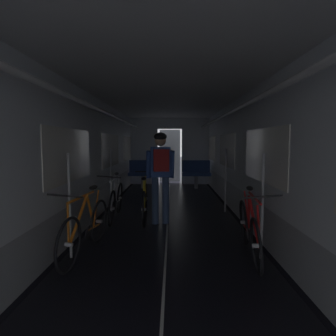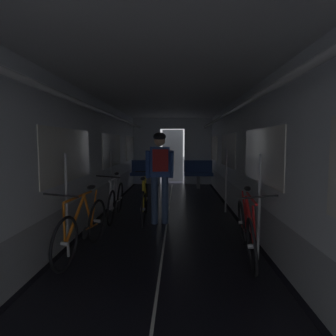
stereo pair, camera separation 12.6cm
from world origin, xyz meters
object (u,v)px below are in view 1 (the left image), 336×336
at_px(bicycle_orange, 86,228).
at_px(bicycle_yellow_in_aisle, 145,201).
at_px(person_cyclist_aisle, 161,168).
at_px(bicycle_white, 116,200).
at_px(bicycle_red, 250,229).
at_px(bench_seat_far_left, 143,171).
at_px(bench_seat_far_right, 196,171).

distance_m(bicycle_orange, bicycle_yellow_in_aisle, 1.92).
bearing_deg(person_cyclist_aisle, bicycle_white, 159.08).
bearing_deg(bicycle_red, bicycle_orange, 179.87).
bearing_deg(bicycle_white, bicycle_yellow_in_aisle, -8.21).
xyz_separation_m(person_cyclist_aisle, bicycle_yellow_in_aisle, (-0.32, 0.27, -0.69)).
xyz_separation_m(bench_seat_far_left, bench_seat_far_right, (1.80, 0.00, 0.00)).
height_order(bench_seat_far_right, bicycle_red, bench_seat_far_right).
height_order(bench_seat_far_left, bicycle_white, bench_seat_far_left).
bearing_deg(bicycle_red, bench_seat_far_left, 109.03).
height_order(bench_seat_far_left, bicycle_red, bench_seat_far_left).
xyz_separation_m(bicycle_orange, person_cyclist_aisle, (0.96, 1.55, 0.69)).
distance_m(bench_seat_far_right, bicycle_yellow_in_aisle, 4.30).
height_order(bench_seat_far_right, bicycle_white, bench_seat_far_right).
bearing_deg(bicycle_orange, bicycle_white, 88.84).
relative_size(bench_seat_far_left, bench_seat_far_right, 1.00).
distance_m(bench_seat_far_right, bicycle_white, 4.45).
height_order(bicycle_white, bicycle_orange, bicycle_white).
bearing_deg(bicycle_red, bicycle_white, 138.87).
bearing_deg(bicycle_orange, person_cyclist_aisle, 58.30).
bearing_deg(bicycle_white, bicycle_red, -41.13).
distance_m(bicycle_red, bicycle_orange, 2.22).
bearing_deg(person_cyclist_aisle, bicycle_orange, -121.70).
xyz_separation_m(bench_seat_far_right, bicycle_white, (-1.95, -3.99, -0.18)).
xyz_separation_m(bench_seat_far_left, bicycle_white, (-0.15, -3.99, -0.18)).
bearing_deg(bench_seat_far_left, bicycle_orange, -91.79).
height_order(bicycle_red, bicycle_orange, bicycle_red).
bearing_deg(bench_seat_far_left, person_cyclist_aisle, -79.92).
bearing_deg(bicycle_orange, bicycle_red, -0.13).
xyz_separation_m(bench_seat_far_right, bicycle_yellow_in_aisle, (-1.35, -4.08, -0.18)).
height_order(bench_seat_far_right, bicycle_yellow_in_aisle, bench_seat_far_right).
height_order(bench_seat_far_left, bicycle_orange, bench_seat_far_left).
relative_size(bicycle_white, bicycle_orange, 1.00).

